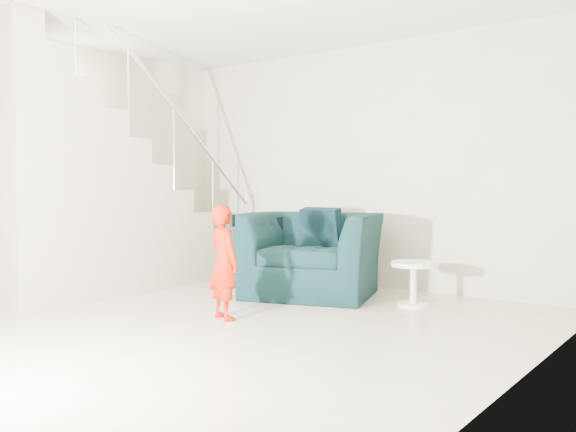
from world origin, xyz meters
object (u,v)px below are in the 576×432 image
object	(u,v)px
armchair	(312,254)
side_table	(413,276)
toddler	(224,262)
staircase	(88,203)

from	to	relation	value
armchair	side_table	distance (m)	1.11
toddler	side_table	distance (m)	1.81
side_table	staircase	bearing A→B (deg)	-155.32
armchair	side_table	world-z (taller)	armchair
toddler	staircase	world-z (taller)	staircase
staircase	toddler	bearing A→B (deg)	-2.01
armchair	staircase	world-z (taller)	staircase
side_table	toddler	bearing A→B (deg)	-125.15
armchair	side_table	xyz separation A→B (m)	(1.09, 0.10, -0.14)
armchair	staircase	bearing A→B (deg)	-165.35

